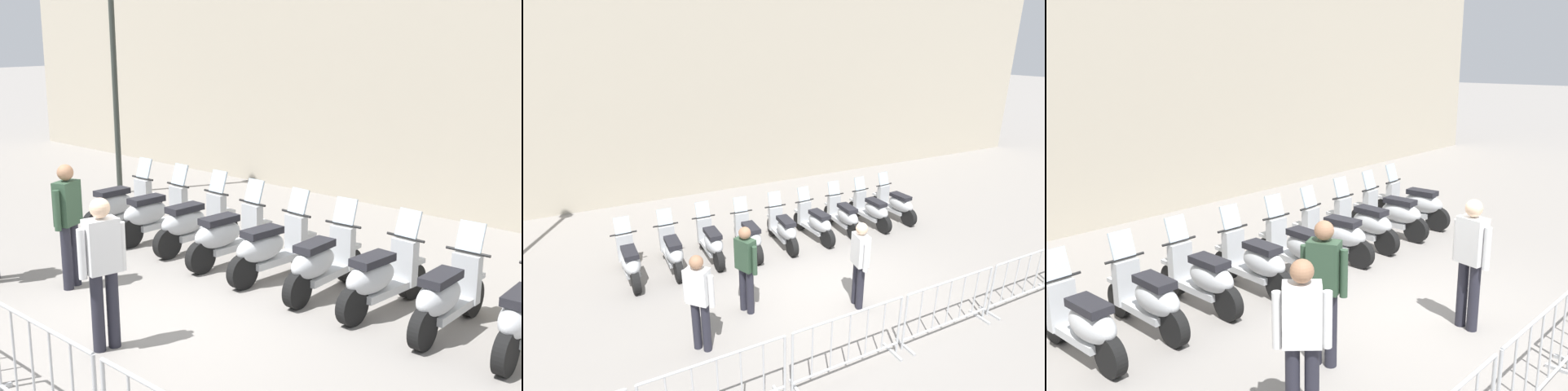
# 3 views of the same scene
# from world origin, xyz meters

# --- Properties ---
(ground_plane) EXTENTS (120.00, 120.00, 0.00)m
(ground_plane) POSITION_xyz_m (0.00, 0.00, 0.00)
(ground_plane) COLOR gray
(building_facade) EXTENTS (28.10, 4.33, 11.44)m
(building_facade) POSITION_xyz_m (0.56, 8.14, 5.72)
(building_facade) COLOR #B2A893
(building_facade) RESTS_ON ground
(motorcycle_0) EXTENTS (0.56, 1.72, 1.24)m
(motorcycle_0) POSITION_xyz_m (-3.43, 2.52, 0.45)
(motorcycle_0) COLOR black
(motorcycle_0) RESTS_ON ground
(motorcycle_1) EXTENTS (0.56, 1.73, 1.24)m
(motorcycle_1) POSITION_xyz_m (-2.54, 2.51, 0.45)
(motorcycle_1) COLOR black
(motorcycle_1) RESTS_ON ground
(motorcycle_2) EXTENTS (0.56, 1.73, 1.24)m
(motorcycle_2) POSITION_xyz_m (-1.63, 2.51, 0.45)
(motorcycle_2) COLOR black
(motorcycle_2) RESTS_ON ground
(motorcycle_3) EXTENTS (0.58, 1.72, 1.24)m
(motorcycle_3) POSITION_xyz_m (-0.74, 2.34, 0.45)
(motorcycle_3) COLOR black
(motorcycle_3) RESTS_ON ground
(motorcycle_4) EXTENTS (0.61, 1.72, 1.24)m
(motorcycle_4) POSITION_xyz_m (0.15, 2.25, 0.45)
(motorcycle_4) COLOR black
(motorcycle_4) RESTS_ON ground
(motorcycle_5) EXTENTS (0.56, 1.72, 1.24)m
(motorcycle_5) POSITION_xyz_m (1.06, 2.18, 0.45)
(motorcycle_5) COLOR black
(motorcycle_5) RESTS_ON ground
(motorcycle_6) EXTENTS (0.60, 1.72, 1.24)m
(motorcycle_6) POSITION_xyz_m (1.95, 2.16, 0.45)
(motorcycle_6) COLOR black
(motorcycle_6) RESTS_ON ground
(motorcycle_7) EXTENTS (0.56, 1.72, 1.24)m
(motorcycle_7) POSITION_xyz_m (2.86, 2.09, 0.45)
(motorcycle_7) COLOR black
(motorcycle_7) RESTS_ON ground
(motorcycle_8) EXTENTS (0.56, 1.72, 1.24)m
(motorcycle_8) POSITION_xyz_m (3.76, 2.09, 0.45)
(motorcycle_8) COLOR black
(motorcycle_8) RESTS_ON ground
(barrier_segment_2) EXTENTS (1.96, 0.56, 1.07)m
(barrier_segment_2) POSITION_xyz_m (-1.16, -1.91, 0.52)
(barrier_segment_2) COLOR #B2B5B7
(barrier_segment_2) RESTS_ON ground
(barrier_segment_3) EXTENTS (1.96, 0.56, 1.07)m
(barrier_segment_3) POSITION_xyz_m (0.88, -2.05, 0.52)
(barrier_segment_3) COLOR #B2B5B7
(barrier_segment_3) RESTS_ON ground
(barrier_segment_4) EXTENTS (1.96, 0.56, 1.07)m
(barrier_segment_4) POSITION_xyz_m (2.93, -2.19, 0.52)
(barrier_segment_4) COLOR #B2B5B7
(barrier_segment_4) RESTS_ON ground
(officer_near_row_end) EXTENTS (0.30, 0.54, 1.73)m
(officer_near_row_end) POSITION_xyz_m (0.09, -0.63, 0.98)
(officer_near_row_end) COLOR #23232D
(officer_near_row_end) RESTS_ON ground
(officer_mid_plaza) EXTENTS (0.40, 0.45, 1.73)m
(officer_mid_plaza) POSITION_xyz_m (-2.89, -0.28, 0.98)
(officer_mid_plaza) COLOR #23232D
(officer_mid_plaza) RESTS_ON ground
(officer_by_barriers) EXTENTS (0.33, 0.52, 1.73)m
(officer_by_barriers) POSITION_xyz_m (-1.80, 0.29, 0.98)
(officer_by_barriers) COLOR #23232D
(officer_by_barriers) RESTS_ON ground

